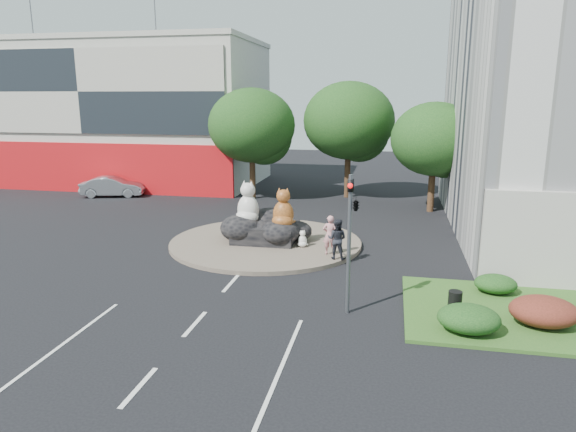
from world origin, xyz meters
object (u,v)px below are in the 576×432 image
pedestrian_dark (337,239)px  litter_bin (455,301)px  kitten_white (303,238)px  pedestrian_pink (330,235)px  parked_car (112,187)px  cat_white (248,202)px  cat_tabby (283,207)px  kitten_calico (235,235)px

pedestrian_dark → litter_bin: (4.75, -5.00, -0.66)m
kitten_white → litter_bin: (6.66, -6.66, -0.14)m
pedestrian_pink → parked_car: 22.23m
cat_white → pedestrian_dark: size_ratio=1.20×
cat_tabby → kitten_calico: 2.92m
cat_tabby → pedestrian_dark: size_ratio=1.08×
litter_bin → kitten_calico: bearing=146.9°
cat_white → parked_car: 17.67m
pedestrian_pink → parked_car: bearing=-44.6°
kitten_white → litter_bin: bearing=-71.3°
parked_car → litter_bin: parked_car is taller
pedestrian_dark → cat_tabby: bearing=-23.6°
cat_tabby → litter_bin: bearing=-42.8°
cat_white → cat_tabby: size_ratio=1.11×
litter_bin → pedestrian_pink: bearing=132.4°
kitten_white → litter_bin: kitten_white is taller
pedestrian_dark → parked_car: bearing=-25.2°
cat_tabby → pedestrian_dark: (2.94, -1.90, -0.97)m
parked_car → litter_bin: size_ratio=6.36×
pedestrian_pink → parked_car: size_ratio=0.40×
pedestrian_pink → kitten_calico: bearing=-22.0°
kitten_calico → kitten_white: kitten_white is taller
pedestrian_dark → parked_car: pedestrian_dark is taller
cat_white → kitten_calico: size_ratio=2.62×
cat_white → litter_bin: (9.65, -7.30, -1.74)m
cat_white → litter_bin: 12.22m
cat_tabby → kitten_calico: cat_tabby is taller
kitten_calico → parked_car: parked_car is taller
cat_white → pedestrian_pink: 4.91m
kitten_calico → pedestrian_pink: pedestrian_pink is taller
pedestrian_pink → cat_white: bearing=-31.0°
pedestrian_dark → cat_white: bearing=-15.8°
cat_tabby → pedestrian_dark: bearing=-33.8°
cat_white → kitten_white: cat_white is taller
cat_white → pedestrian_dark: cat_white is taller
cat_tabby → litter_bin: size_ratio=2.74×
cat_tabby → pedestrian_dark: 3.64m
cat_white → parked_car: size_ratio=0.48×
cat_tabby → litter_bin: 10.46m
kitten_calico → litter_bin: 12.17m
kitten_white → litter_bin: 9.42m
cat_tabby → kitten_calico: bearing=-174.8°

